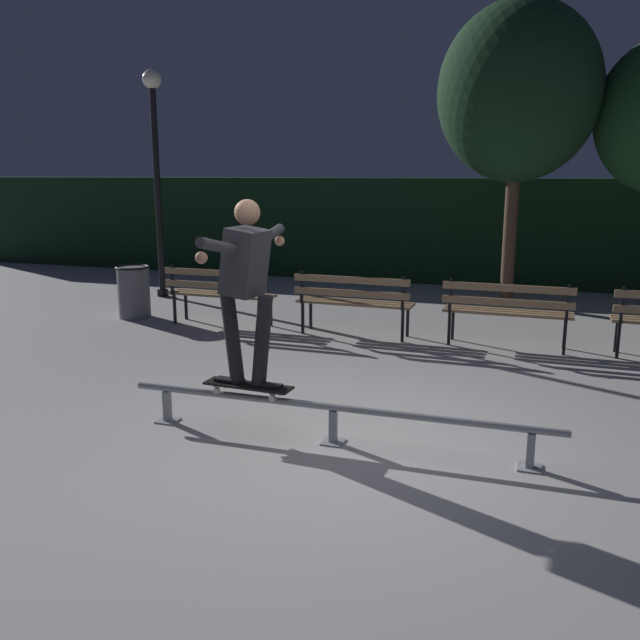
% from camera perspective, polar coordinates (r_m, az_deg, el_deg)
% --- Properties ---
extents(ground_plane, '(90.00, 90.00, 0.00)m').
position_cam_1_polar(ground_plane, '(5.61, 1.07, -10.50)').
color(ground_plane, '#ADAAA8').
extents(hedge_backdrop, '(24.00, 1.20, 2.08)m').
position_cam_1_polar(hedge_backdrop, '(13.98, 12.12, 7.49)').
color(hedge_backdrop, black).
rests_on(hedge_backdrop, ground).
extents(grind_rail, '(3.67, 0.18, 0.34)m').
position_cam_1_polar(grind_rail, '(5.53, 1.13, -7.95)').
color(grind_rail, gray).
rests_on(grind_rail, ground).
extents(skateboard, '(0.79, 0.25, 0.09)m').
position_cam_1_polar(skateboard, '(5.74, -6.15, -5.63)').
color(skateboard, black).
rests_on(skateboard, grind_rail).
extents(skateboarder, '(0.63, 1.41, 1.56)m').
position_cam_1_polar(skateboarder, '(5.52, -6.35, 3.65)').
color(skateboarder, black).
rests_on(skateboarder, skateboard).
extents(park_bench_leftmost, '(1.61, 0.45, 0.88)m').
position_cam_1_polar(park_bench_leftmost, '(9.75, -8.62, 2.56)').
color(park_bench_leftmost, black).
rests_on(park_bench_leftmost, ground).
extents(park_bench_left_center, '(1.61, 0.45, 0.88)m').
position_cam_1_polar(park_bench_left_center, '(9.03, 2.86, 1.90)').
color(park_bench_left_center, black).
rests_on(park_bench_left_center, ground).
extents(park_bench_right_center, '(1.61, 0.45, 0.88)m').
position_cam_1_polar(park_bench_right_center, '(8.72, 15.72, 1.06)').
color(park_bench_right_center, black).
rests_on(park_bench_right_center, ground).
extents(tree_behind_benches, '(2.58, 2.58, 4.87)m').
position_cam_1_polar(tree_behind_benches, '(11.71, 16.60, 18.10)').
color(tree_behind_benches, '#4C3828').
rests_on(tree_behind_benches, ground).
extents(lamp_post_left, '(0.32, 0.32, 3.90)m').
position_cam_1_polar(lamp_post_left, '(12.25, -13.85, 13.48)').
color(lamp_post_left, black).
rests_on(lamp_post_left, ground).
extents(trash_can, '(0.52, 0.52, 0.80)m').
position_cam_1_polar(trash_can, '(10.64, -15.63, 2.39)').
color(trash_can, slate).
rests_on(trash_can, ground).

